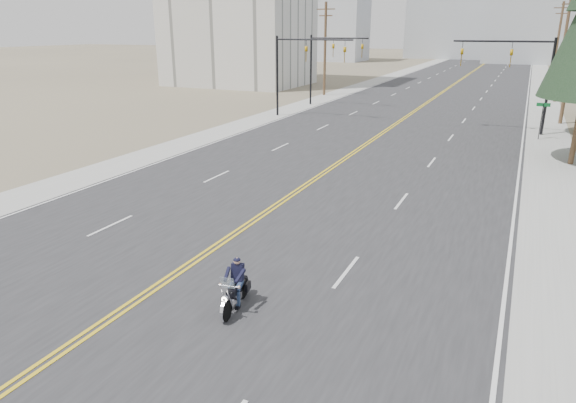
# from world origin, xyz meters

# --- Properties ---
(ground_plane) EXTENTS (400.00, 400.00, 0.00)m
(ground_plane) POSITION_xyz_m (0.00, 0.00, 0.00)
(ground_plane) COLOR #776D56
(ground_plane) RESTS_ON ground
(road) EXTENTS (20.00, 200.00, 0.01)m
(road) POSITION_xyz_m (0.00, 70.00, 0.01)
(road) COLOR #303033
(road) RESTS_ON ground
(sidewalk_left) EXTENTS (3.00, 200.00, 0.01)m
(sidewalk_left) POSITION_xyz_m (-11.50, 70.00, 0.01)
(sidewalk_left) COLOR #A5A5A0
(sidewalk_left) RESTS_ON ground
(sidewalk_right) EXTENTS (3.00, 200.00, 0.01)m
(sidewalk_right) POSITION_xyz_m (11.50, 70.00, 0.01)
(sidewalk_right) COLOR #A5A5A0
(sidewalk_right) RESTS_ON ground
(traffic_mast_left) EXTENTS (7.10, 0.26, 7.00)m
(traffic_mast_left) POSITION_xyz_m (-8.98, 32.00, 4.94)
(traffic_mast_left) COLOR black
(traffic_mast_left) RESTS_ON ground
(traffic_mast_right) EXTENTS (7.10, 0.26, 7.00)m
(traffic_mast_right) POSITION_xyz_m (8.98, 32.00, 4.94)
(traffic_mast_right) COLOR black
(traffic_mast_right) RESTS_ON ground
(traffic_mast_far) EXTENTS (6.10, 0.26, 7.00)m
(traffic_mast_far) POSITION_xyz_m (-9.31, 40.00, 4.87)
(traffic_mast_far) COLOR black
(traffic_mast_far) RESTS_ON ground
(street_sign) EXTENTS (0.90, 0.06, 2.62)m
(street_sign) POSITION_xyz_m (10.80, 30.00, 1.80)
(street_sign) COLOR black
(street_sign) RESTS_ON ground
(utility_pole_c) EXTENTS (2.20, 0.30, 11.00)m
(utility_pole_c) POSITION_xyz_m (12.50, 38.00, 5.73)
(utility_pole_c) COLOR brown
(utility_pole_c) RESTS_ON ground
(utility_pole_d) EXTENTS (2.20, 0.30, 11.50)m
(utility_pole_d) POSITION_xyz_m (12.50, 53.00, 5.98)
(utility_pole_d) COLOR brown
(utility_pole_d) RESTS_ON ground
(utility_pole_e) EXTENTS (2.20, 0.30, 11.00)m
(utility_pole_e) POSITION_xyz_m (12.50, 70.00, 5.73)
(utility_pole_e) COLOR brown
(utility_pole_e) RESTS_ON ground
(utility_pole_left) EXTENTS (2.20, 0.30, 10.50)m
(utility_pole_left) POSITION_xyz_m (-12.50, 48.00, 5.48)
(utility_pole_left) COLOR brown
(utility_pole_left) RESTS_ON ground
(haze_bldg_a) EXTENTS (14.00, 12.00, 22.00)m
(haze_bldg_a) POSITION_xyz_m (-35.00, 115.00, 11.00)
(haze_bldg_a) COLOR #B7BCC6
(haze_bldg_a) RESTS_ON ground
(haze_bldg_b) EXTENTS (18.00, 14.00, 14.00)m
(haze_bldg_b) POSITION_xyz_m (8.00, 125.00, 7.00)
(haze_bldg_b) COLOR #ADB2B7
(haze_bldg_b) RESTS_ON ground
(haze_bldg_d) EXTENTS (20.00, 15.00, 26.00)m
(haze_bldg_d) POSITION_xyz_m (-12.00, 140.00, 13.00)
(haze_bldg_d) COLOR #ADB2B7
(haze_bldg_d) RESTS_ON ground
(haze_bldg_f) EXTENTS (12.00, 12.00, 16.00)m
(haze_bldg_f) POSITION_xyz_m (-50.00, 130.00, 8.00)
(haze_bldg_f) COLOR #ADB2B7
(haze_bldg_f) RESTS_ON ground
(motorcyclist) EXTENTS (1.09, 1.99, 1.47)m
(motorcyclist) POSITION_xyz_m (2.84, 0.51, 0.73)
(motorcyclist) COLOR black
(motorcyclist) RESTS_ON ground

